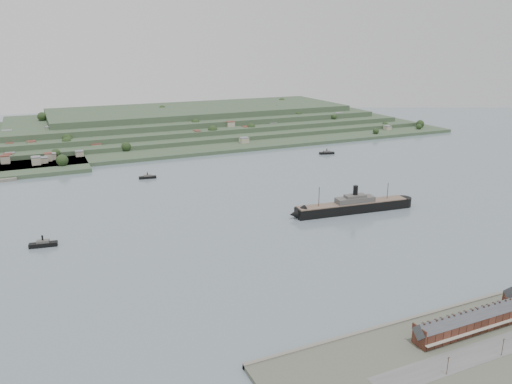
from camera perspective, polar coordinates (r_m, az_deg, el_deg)
name	(u,v)px	position (r m, az deg, el deg)	size (l,w,h in m)	color
ground	(300,217)	(375.74, 5.09, -2.92)	(1400.00, 1400.00, 0.00)	slate
terrace_row	(467,322)	(247.43, 22.96, -13.56)	(55.60, 9.80, 11.07)	#3F2016
far_peninsula	(184,124)	(737.98, -8.20, 7.72)	(760.00, 309.00, 30.00)	#31462F
steamship	(349,207)	(390.69, 10.63, -1.65)	(104.58, 22.29, 25.09)	black
tugboat	(43,244)	(349.72, -23.15, -5.48)	(17.73, 7.08, 7.76)	black
ferry_west	(148,177)	(491.29, -12.29, 1.69)	(16.90, 6.69, 6.17)	black
ferry_east	(327,153)	(591.55, 8.09, 4.47)	(18.25, 9.36, 6.59)	black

